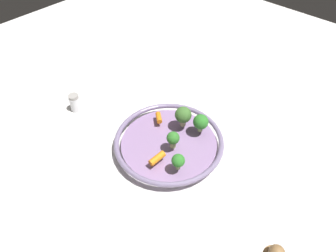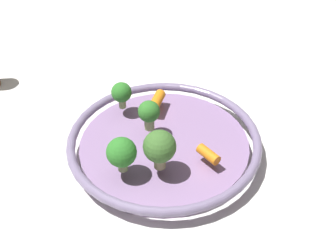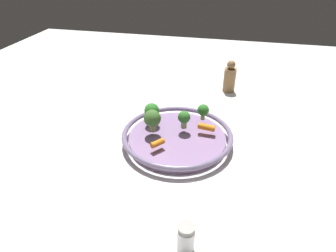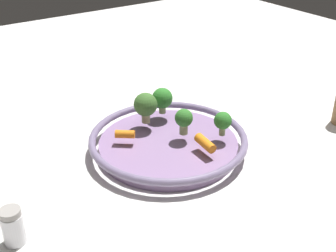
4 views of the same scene
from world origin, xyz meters
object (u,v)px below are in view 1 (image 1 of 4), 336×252
Objects in this scene: baby_carrot_center at (159,118)px; broccoli_floret_edge at (183,115)px; baby_carrot_back at (157,158)px; broccoli_floret_large at (201,122)px; serving_bowl at (169,143)px; broccoli_floret_small at (178,161)px; broccoli_floret_mid at (173,139)px; salt_shaker at (75,103)px.

baby_carrot_center is 0.09m from broccoli_floret_edge.
broccoli_floret_large reaches higher than baby_carrot_back.
serving_bowl is 0.13m from broccoli_floret_small.
baby_carrot_back is at bearing -72.36° from broccoli_floret_small.
broccoli_floret_edge is at bearing 115.17° from baby_carrot_center.
broccoli_floret_small is at bearing 55.14° from serving_bowl.
broccoli_floret_large is (-0.05, 0.13, 0.03)m from baby_carrot_center.
serving_bowl is 6.63× the size of baby_carrot_back.
serving_bowl is at bearing -27.16° from broccoli_floret_large.
baby_carrot_center is at bearing -116.45° from broccoli_floret_mid.
broccoli_floret_small reaches higher than serving_bowl.
broccoli_floret_small reaches higher than baby_carrot_center.
broccoli_floret_small is (-0.02, 0.06, 0.02)m from baby_carrot_back.
baby_carrot_center is 0.21m from broccoli_floret_small.
broccoli_floret_large is at bearing 114.17° from salt_shaker.
baby_carrot_back is at bearing 14.07° from broccoli_floret_edge.
broccoli_floret_large is at bearing 152.84° from serving_bowl.
broccoli_floret_large is (-0.16, -0.05, 0.00)m from broccoli_floret_small.
broccoli_floret_mid reaches higher than baby_carrot_center.
baby_carrot_back is 0.18m from broccoli_floret_large.
broccoli_floret_mid is (0.06, 0.11, 0.03)m from baby_carrot_center.
salt_shaker is (0.08, -0.40, -0.04)m from broccoli_floret_mid.
salt_shaker is at bearing -78.99° from broccoli_floret_mid.
broccoli_floret_mid is at bearing -178.36° from baby_carrot_back.
broccoli_floret_mid is 0.87× the size of salt_shaker.
broccoli_floret_edge reaches higher than serving_bowl.
salt_shaker is at bearing -75.92° from serving_bowl.
broccoli_floret_small reaches higher than baby_carrot_back.
baby_carrot_back is 0.84× the size of broccoli_floret_large.
broccoli_floret_mid is at bearing 63.55° from baby_carrot_center.
broccoli_floret_large is (-0.09, 0.05, 0.06)m from serving_bowl.
broccoli_floret_mid reaches higher than baby_carrot_back.
serving_bowl is at bearing 63.45° from baby_carrot_center.
broccoli_floret_edge is 0.06m from broccoli_floret_large.
baby_carrot_back is 0.07m from broccoli_floret_small.
broccoli_floret_small is at bearing 51.63° from broccoli_floret_mid.
broccoli_floret_small is at bearing 107.64° from baby_carrot_back.
serving_bowl is 6.41× the size of broccoli_floret_small.
broccoli_floret_small is at bearing 16.19° from broccoli_floret_large.
broccoli_floret_edge is at bearing -144.01° from broccoli_floret_small.
salt_shaker is (0.03, -0.46, -0.04)m from broccoli_floret_small.
serving_bowl is 0.10m from broccoli_floret_edge.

